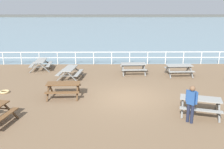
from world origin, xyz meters
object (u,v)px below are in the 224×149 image
at_px(picnic_table_near_left, 200,102).
at_px(picnic_table_far_left, 41,63).
at_px(picnic_table_seaward, 70,70).
at_px(picnic_table_mid_centre, 179,68).
at_px(visitor, 191,102).
at_px(picnic_table_corner, 63,86).
at_px(picnic_table_far_right, 133,66).

bearing_deg(picnic_table_near_left, picnic_table_far_left, 156.47).
bearing_deg(picnic_table_far_left, picnic_table_seaward, -137.47).
relative_size(picnic_table_mid_centre, visitor, 1.12).
bearing_deg(picnic_table_far_left, picnic_table_near_left, -135.26).
bearing_deg(picnic_table_corner, picnic_table_far_right, 44.45).
distance_m(picnic_table_far_left, picnic_table_corner, 6.34).
height_order(picnic_table_mid_centre, picnic_table_far_right, same).
height_order(picnic_table_far_right, picnic_table_seaward, same).
xyz_separation_m(picnic_table_mid_centre, picnic_table_far_right, (-3.22, 0.51, 0.00)).
bearing_deg(picnic_table_mid_centre, picnic_table_seaward, -176.88).
bearing_deg(picnic_table_far_left, picnic_table_corner, -159.09).
bearing_deg(picnic_table_far_right, picnic_table_mid_centre, -10.88).
relative_size(picnic_table_seaward, picnic_table_corner, 1.06).
relative_size(picnic_table_far_left, visitor, 1.16).
bearing_deg(visitor, picnic_table_far_left, 89.31).
relative_size(picnic_table_mid_centre, picnic_table_far_left, 0.96).
xyz_separation_m(picnic_table_seaward, visitor, (6.12, -6.48, 0.36)).
bearing_deg(picnic_table_corner, picnic_table_far_left, 113.76).
bearing_deg(picnic_table_seaward, picnic_table_near_left, -122.38).
bearing_deg(picnic_table_corner, picnic_table_near_left, -21.19).
height_order(picnic_table_mid_centre, picnic_table_far_left, same).
xyz_separation_m(picnic_table_near_left, picnic_table_mid_centre, (0.80, 6.33, 0.00)).
bearing_deg(visitor, picnic_table_seaward, 88.10).
relative_size(picnic_table_far_left, picnic_table_seaward, 0.98).
height_order(picnic_table_far_left, picnic_table_seaward, same).
distance_m(picnic_table_seaward, visitor, 8.92).
relative_size(picnic_table_near_left, picnic_table_far_left, 1.12).
relative_size(picnic_table_far_right, visitor, 1.11).
bearing_deg(picnic_table_seaward, picnic_table_corner, -170.20).
relative_size(picnic_table_near_left, picnic_table_corner, 1.16).
bearing_deg(picnic_table_corner, visitor, -30.21).
bearing_deg(visitor, picnic_table_mid_centre, 32.66).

